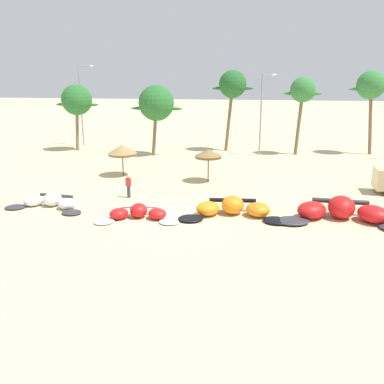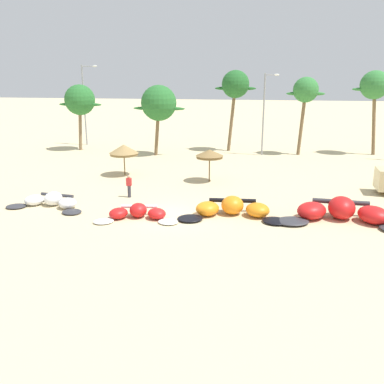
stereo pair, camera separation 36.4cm
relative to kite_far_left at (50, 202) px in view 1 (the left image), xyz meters
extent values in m
plane|color=beige|center=(8.27, -0.41, -0.35)|extent=(260.00, 260.00, 0.00)
ellipsoid|color=#333338|center=(-2.14, -0.64, -0.26)|extent=(1.53, 1.42, 0.18)
ellipsoid|color=white|center=(-1.26, 0.11, -0.01)|extent=(1.71, 1.73, 0.67)
ellipsoid|color=white|center=(0.03, 0.30, 0.10)|extent=(1.27, 1.40, 0.91)
ellipsoid|color=white|center=(1.25, -0.15, -0.01)|extent=(1.63, 1.69, 0.67)
ellipsoid|color=#333338|center=(1.97, -1.06, -0.26)|extent=(1.66, 1.59, 0.18)
cylinder|color=#333338|center=(0.08, 0.75, 0.21)|extent=(2.43, 0.46, 0.22)
cube|color=#333338|center=(0.02, 0.17, 0.10)|extent=(0.92, 0.55, 0.04)
ellipsoid|color=white|center=(4.60, -2.36, -0.26)|extent=(1.57, 1.51, 0.17)
ellipsoid|color=red|center=(5.22, -1.48, -0.03)|extent=(1.48, 1.55, 0.64)
ellipsoid|color=red|center=(6.32, -1.02, 0.08)|extent=(1.23, 1.36, 0.86)
ellipsoid|color=red|center=(7.51, -1.13, -0.03)|extent=(1.60, 1.60, 0.64)
ellipsoid|color=white|center=(8.37, -1.78, -0.26)|extent=(1.39, 1.27, 0.17)
cylinder|color=white|center=(6.26, -0.60, 0.18)|extent=(2.23, 0.54, 0.20)
cube|color=white|center=(6.34, -1.13, 0.08)|extent=(0.87, 0.55, 0.04)
ellipsoid|color=black|center=(9.54, -1.04, -0.24)|extent=(1.98, 1.91, 0.23)
ellipsoid|color=orange|center=(10.43, 0.06, 0.07)|extent=(1.98, 2.03, 0.85)
ellipsoid|color=orange|center=(11.93, 0.58, 0.22)|extent=(1.52, 1.66, 1.14)
ellipsoid|color=orange|center=(13.50, 0.32, 0.07)|extent=(2.06, 2.08, 0.85)
ellipsoid|color=black|center=(14.56, -0.61, -0.24)|extent=(1.85, 1.75, 0.23)
cylinder|color=black|center=(11.88, 1.12, 0.36)|extent=(2.96, 0.52, 0.27)
cube|color=black|center=(11.94, 0.43, 0.22)|extent=(1.12, 0.64, 0.04)
ellipsoid|color=#333338|center=(15.53, -0.55, -0.22)|extent=(2.34, 2.08, 0.27)
ellipsoid|color=red|center=(16.71, 0.54, 0.15)|extent=(2.46, 2.53, 1.00)
ellipsoid|color=red|center=(18.48, 0.88, 0.33)|extent=(1.70, 2.06, 1.35)
ellipsoid|color=red|center=(20.19, 0.34, 0.15)|extent=(2.38, 2.51, 1.00)
cylinder|color=#333338|center=(18.52, 1.57, 0.48)|extent=(3.36, 0.50, 0.30)
cube|color=#333338|center=(18.46, 0.68, 0.33)|extent=(1.26, 0.78, 0.04)
cylinder|color=brown|center=(1.87, 9.36, 0.63)|extent=(0.10, 0.10, 1.95)
cone|color=#9E7F4C|center=(1.87, 9.36, 1.97)|extent=(2.51, 2.51, 0.74)
cylinder|color=olive|center=(1.87, 9.36, 1.50)|extent=(2.38, 2.38, 0.20)
cylinder|color=brown|center=(9.40, 8.47, 0.72)|extent=(0.10, 0.10, 2.14)
cone|color=olive|center=(9.40, 8.47, 2.04)|extent=(2.24, 2.24, 0.51)
cylinder|color=brown|center=(9.40, 8.47, 1.69)|extent=(2.13, 2.13, 0.20)
cylinder|color=black|center=(22.84, 8.14, -0.01)|extent=(0.69, 0.27, 0.68)
cylinder|color=#383842|center=(4.42, 2.96, 0.07)|extent=(0.24, 0.24, 0.85)
cube|color=red|center=(4.42, 2.96, 0.78)|extent=(0.36, 0.22, 0.56)
sphere|color=tan|center=(4.42, 2.96, 1.17)|extent=(0.20, 0.20, 0.20)
cylinder|color=#7F6647|center=(-7.32, 20.75, 2.51)|extent=(0.71, 0.36, 5.73)
sphere|color=#286B2D|center=(-7.14, 20.75, 5.37)|extent=(3.42, 3.42, 3.42)
ellipsoid|color=#286B2D|center=(-8.51, 20.75, 4.86)|extent=(2.40, 0.50, 0.36)
ellipsoid|color=#286B2D|center=(-5.77, 20.75, 4.86)|extent=(2.40, 0.50, 0.36)
cylinder|color=brown|center=(2.29, 19.04, 2.44)|extent=(0.82, 0.36, 5.59)
sphere|color=#286B2D|center=(2.52, 19.04, 5.23)|extent=(3.74, 3.74, 3.74)
ellipsoid|color=#286B2D|center=(1.02, 19.04, 4.66)|extent=(2.62, 0.50, 0.36)
ellipsoid|color=#286B2D|center=(4.01, 19.04, 4.66)|extent=(2.62, 0.50, 0.36)
cylinder|color=brown|center=(9.92, 23.20, 3.38)|extent=(0.96, 0.36, 7.46)
sphere|color=#236028|center=(10.22, 23.20, 7.11)|extent=(3.05, 3.05, 3.05)
ellipsoid|color=#236028|center=(9.00, 23.20, 6.65)|extent=(2.13, 0.50, 0.36)
ellipsoid|color=#236028|center=(11.44, 23.20, 6.65)|extent=(2.13, 0.50, 0.36)
cylinder|color=brown|center=(17.55, 22.04, 3.11)|extent=(0.70, 0.36, 6.94)
sphere|color=#337A38|center=(17.72, 22.04, 6.58)|extent=(2.66, 2.66, 2.66)
ellipsoid|color=#337A38|center=(16.66, 22.04, 6.18)|extent=(1.86, 0.50, 0.36)
ellipsoid|color=#337A38|center=(18.78, 22.04, 6.18)|extent=(1.86, 0.50, 0.36)
cylinder|color=brown|center=(25.19, 23.51, 3.36)|extent=(1.03, 0.36, 7.42)
sphere|color=#337A38|center=(24.85, 23.51, 7.07)|extent=(3.00, 3.00, 3.00)
ellipsoid|color=#337A38|center=(23.65, 23.51, 6.62)|extent=(2.10, 0.50, 0.36)
ellipsoid|color=#337A38|center=(26.05, 23.51, 6.62)|extent=(2.10, 0.50, 0.36)
cylinder|color=gray|center=(-8.25, 24.28, 4.46)|extent=(0.18, 0.18, 9.62)
cylinder|color=gray|center=(-7.42, 24.28, 9.12)|extent=(1.65, 0.10, 0.10)
ellipsoid|color=silver|center=(-6.60, 24.28, 9.12)|extent=(0.56, 0.24, 0.20)
cylinder|color=gray|center=(13.45, 21.14, 3.95)|extent=(0.18, 0.18, 8.60)
cylinder|color=gray|center=(14.03, 21.14, 8.10)|extent=(1.16, 0.10, 0.10)
ellipsoid|color=silver|center=(14.61, 21.14, 8.10)|extent=(0.56, 0.24, 0.20)
camera|label=1|loc=(13.37, -23.95, 7.96)|focal=38.47mm
camera|label=2|loc=(13.73, -23.89, 7.96)|focal=38.47mm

